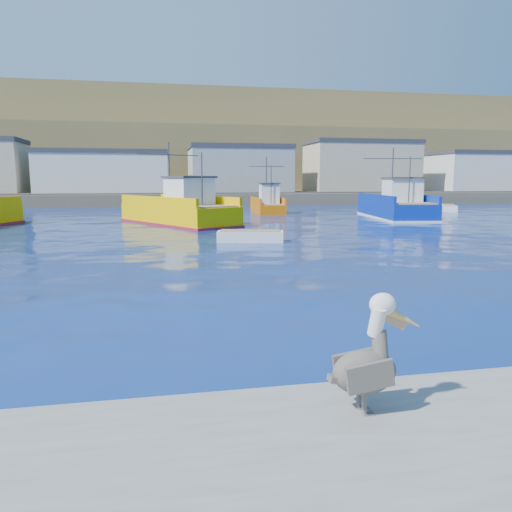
{
  "coord_description": "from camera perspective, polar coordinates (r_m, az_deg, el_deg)",
  "views": [
    {
      "loc": [
        -2.87,
        -9.9,
        3.58
      ],
      "look_at": [
        -0.04,
        4.13,
        1.37
      ],
      "focal_mm": 35.0,
      "sensor_mm": 36.0,
      "label": 1
    }
  ],
  "objects": [
    {
      "name": "trawler_yellow_b",
      "position": [
        40.58,
        -8.73,
        5.15
      ],
      "size": [
        9.46,
        12.57,
        6.61
      ],
      "color": "#F5BD00",
      "rests_on": "ground"
    },
    {
      "name": "pelican",
      "position": [
        6.9,
        12.69,
        -11.71
      ],
      "size": [
        1.3,
        0.54,
        1.61
      ],
      "color": "#595451",
      "rests_on": "dock"
    },
    {
      "name": "boat_orange",
      "position": [
        53.62,
        1.37,
        6.0
      ],
      "size": [
        3.78,
        7.34,
        5.94
      ],
      "color": "#D16206",
      "rests_on": "ground"
    },
    {
      "name": "far_shore",
      "position": [
        119.26,
        -10.22,
        11.24
      ],
      "size": [
        200.0,
        81.0,
        24.0
      ],
      "color": "brown",
      "rests_on": "ground"
    },
    {
      "name": "trawler_blue",
      "position": [
        48.09,
        15.71,
        5.45
      ],
      "size": [
        5.83,
        12.16,
        6.57
      ],
      "color": "#072692",
      "rests_on": "ground"
    },
    {
      "name": "dock_bollards",
      "position": [
        7.93,
        15.94,
        -13.25
      ],
      "size": [
        36.2,
        0.2,
        0.3
      ],
      "color": "#4C4C4C",
      "rests_on": "dock"
    },
    {
      "name": "skiff_mid",
      "position": [
        28.79,
        -0.65,
        2.16
      ],
      "size": [
        3.97,
        2.13,
        0.82
      ],
      "color": "silver",
      "rests_on": "ground"
    },
    {
      "name": "skiff_far",
      "position": [
        60.53,
        21.17,
        5.07
      ],
      "size": [
        3.17,
        4.34,
        0.9
      ],
      "color": "silver",
      "rests_on": "ground"
    },
    {
      "name": "ground",
      "position": [
        10.91,
        4.58,
        -10.4
      ],
      "size": [
        260.0,
        260.0,
        0.0
      ],
      "primitive_type": "plane",
      "color": "navy",
      "rests_on": "ground"
    }
  ]
}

